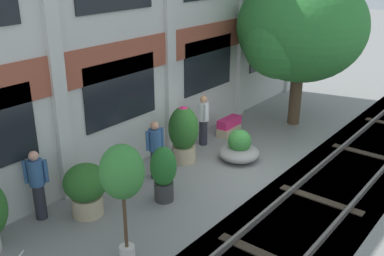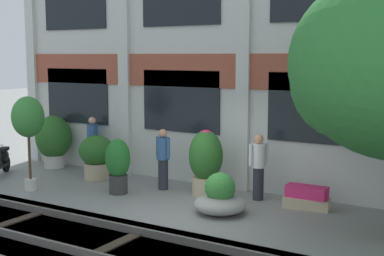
% 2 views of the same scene
% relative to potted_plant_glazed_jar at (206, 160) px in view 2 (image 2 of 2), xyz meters
% --- Properties ---
extents(ground_plane, '(80.00, 80.00, 0.00)m').
position_rel_potted_plant_glazed_jar_xyz_m(ground_plane, '(0.56, -1.79, -0.91)').
color(ground_plane, gray).
extents(apartment_facade, '(15.77, 0.64, 7.15)m').
position_rel_potted_plant_glazed_jar_xyz_m(apartment_facade, '(0.56, 1.23, 2.66)').
color(apartment_facade, silver).
rests_on(apartment_facade, ground).
extents(rail_tracks, '(23.41, 2.80, 0.43)m').
position_rel_potted_plant_glazed_jar_xyz_m(rail_tracks, '(0.56, -4.04, -1.05)').
color(rail_tracks, '#5B5449').
rests_on(rail_tracks, ground).
extents(potted_plant_glazed_jar, '(0.86, 0.86, 1.67)m').
position_rel_potted_plant_glazed_jar_xyz_m(potted_plant_glazed_jar, '(0.00, 0.00, 0.00)').
color(potted_plant_glazed_jar, tan).
rests_on(potted_plant_glazed_jar, ground).
extents(potted_plant_tall_urn, '(0.84, 0.84, 2.47)m').
position_rel_potted_plant_glazed_jar_xyz_m(potted_plant_tall_urn, '(-4.15, -1.97, 0.95)').
color(potted_plant_tall_urn, beige).
rests_on(potted_plant_tall_urn, ground).
extents(potted_plant_ribbed_drum, '(0.64, 0.64, 1.41)m').
position_rel_potted_plant_glazed_jar_xyz_m(potted_plant_ribbed_drum, '(-1.99, -1.02, -0.11)').
color(potted_plant_ribbed_drum, '#333333').
rests_on(potted_plant_ribbed_drum, ground).
extents(potted_plant_stone_basin, '(1.12, 1.12, 1.65)m').
position_rel_potted_plant_glazed_jar_xyz_m(potted_plant_stone_basin, '(-5.78, 0.45, -0.01)').
color(potted_plant_stone_basin, beige).
rests_on(potted_plant_stone_basin, ground).
extents(potted_plant_fluted_column, '(1.01, 1.01, 1.25)m').
position_rel_potted_plant_glazed_jar_xyz_m(potted_plant_fluted_column, '(-3.56, -0.06, -0.21)').
color(potted_plant_fluted_column, tan).
rests_on(potted_plant_fluted_column, ground).
extents(potted_plant_wide_bowl, '(1.18, 1.18, 0.93)m').
position_rel_potted_plant_glazed_jar_xyz_m(potted_plant_wide_bowl, '(1.06, -1.21, -0.57)').
color(potted_plant_wide_bowl, gray).
rests_on(potted_plant_wide_bowl, ground).
extents(potted_plant_square_trough, '(1.09, 0.55, 0.54)m').
position_rel_potted_plant_glazed_jar_xyz_m(potted_plant_square_trough, '(2.59, 0.16, -0.66)').
color(potted_plant_square_trough, tan).
rests_on(potted_plant_square_trough, ground).
extents(scooter_near_curb, '(0.82, 1.23, 0.98)m').
position_rel_potted_plant_glazed_jar_xyz_m(scooter_near_curb, '(-6.37, -1.09, -0.47)').
color(scooter_near_curb, black).
rests_on(scooter_near_curb, ground).
extents(resident_by_doorway, '(0.34, 0.45, 1.61)m').
position_rel_potted_plant_glazed_jar_xyz_m(resident_by_doorway, '(1.32, 0.29, -0.05)').
color(resident_by_doorway, '#282833').
rests_on(resident_by_doorway, ground).
extents(resident_watching_tracks, '(0.51, 0.34, 1.60)m').
position_rel_potted_plant_glazed_jar_xyz_m(resident_watching_tracks, '(-1.25, -0.07, -0.05)').
color(resident_watching_tracks, '#282833').
rests_on(resident_watching_tracks, ground).
extents(resident_near_plants, '(0.41, 0.39, 1.67)m').
position_rel_potted_plant_glazed_jar_xyz_m(resident_near_plants, '(-4.32, 0.64, -0.02)').
color(resident_near_plants, '#282833').
rests_on(resident_near_plants, ground).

